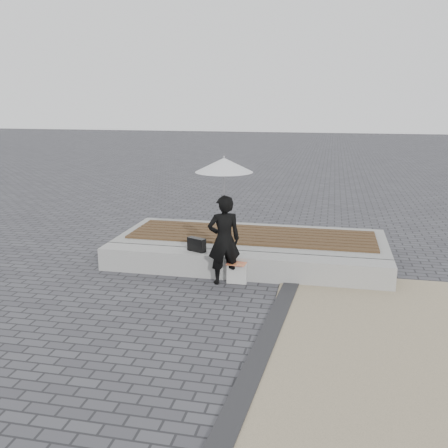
{
  "coord_description": "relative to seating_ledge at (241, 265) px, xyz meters",
  "views": [
    {
      "loc": [
        1.43,
        -6.37,
        2.94
      ],
      "look_at": [
        -0.21,
        1.24,
        1.0
      ],
      "focal_mm": 40.34,
      "sensor_mm": 36.0,
      "label": 1
    }
  ],
  "objects": [
    {
      "name": "magazine",
      "position": [
        -0.01,
        -0.35,
        0.15
      ],
      "size": [
        0.32,
        0.25,
        0.01
      ],
      "primitive_type": "cube",
      "rotation": [
        0.0,
        0.0,
        -0.08
      ],
      "color": "#E63950",
      "rests_on": "canvas_tote"
    },
    {
      "name": "timber_decking",
      "position": [
        0.0,
        1.2,
        0.22
      ],
      "size": [
        4.6,
        1.4,
        0.04
      ],
      "primitive_type": null,
      "color": "#4F361F",
      "rests_on": "timber_platform"
    },
    {
      "name": "edging_band",
      "position": [
        0.75,
        -2.1,
        -0.18
      ],
      "size": [
        0.61,
        5.2,
        0.04
      ],
      "primitive_type": "cube",
      "rotation": [
        0.0,
        0.0,
        -0.07
      ],
      "color": "#28292B",
      "rests_on": "ground"
    },
    {
      "name": "ground",
      "position": [
        0.0,
        -1.6,
        -0.2
      ],
      "size": [
        80.0,
        80.0,
        0.0
      ],
      "primitive_type": "plane",
      "color": "#46464B",
      "rests_on": "ground"
    },
    {
      "name": "woman",
      "position": [
        -0.21,
        -0.36,
        0.53
      ],
      "size": [
        0.63,
        0.54,
        1.47
      ],
      "primitive_type": "imported",
      "rotation": [
        0.0,
        0.0,
        3.56
      ],
      "color": "black",
      "rests_on": "ground"
    },
    {
      "name": "handbag",
      "position": [
        -0.77,
        0.01,
        0.32
      ],
      "size": [
        0.35,
        0.25,
        0.24
      ],
      "primitive_type": "cube",
      "rotation": [
        0.0,
        0.0,
        -0.44
      ],
      "color": "black",
      "rests_on": "seating_ledge"
    },
    {
      "name": "timber_platform",
      "position": [
        0.0,
        1.2,
        0.0
      ],
      "size": [
        5.0,
        2.0,
        0.4
      ],
      "primitive_type": "cube",
      "color": "#999A95",
      "rests_on": "ground"
    },
    {
      "name": "parasol",
      "position": [
        -0.21,
        -0.36,
        1.75
      ],
      "size": [
        0.91,
        0.91,
        1.16
      ],
      "rotation": [
        0.0,
        0.0,
        0.08
      ],
      "color": "#B7B7BC",
      "rests_on": "ground"
    },
    {
      "name": "canvas_tote",
      "position": [
        -0.01,
        -0.3,
        -0.03
      ],
      "size": [
        0.33,
        0.15,
        0.34
      ],
      "primitive_type": "cube",
      "rotation": [
        0.0,
        0.0,
        0.03
      ],
      "color": "beige",
      "rests_on": "ground"
    },
    {
      "name": "seating_ledge",
      "position": [
        0.0,
        0.0,
        0.0
      ],
      "size": [
        5.0,
        0.45,
        0.4
      ],
      "primitive_type": "cube",
      "color": "#A09F9B",
      "rests_on": "ground"
    }
  ]
}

